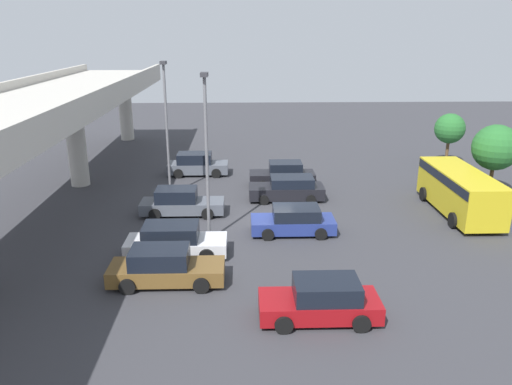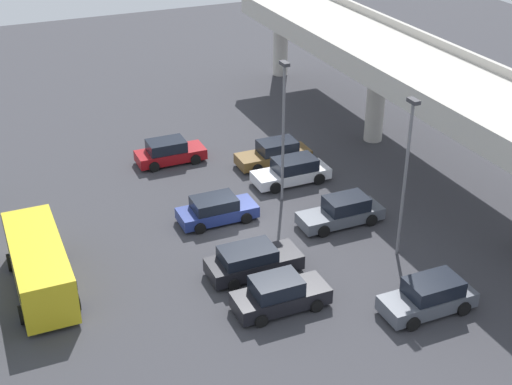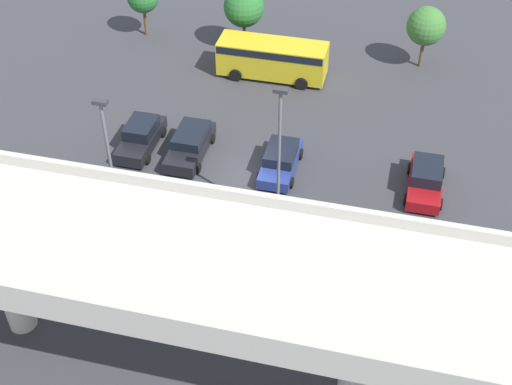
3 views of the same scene
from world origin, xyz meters
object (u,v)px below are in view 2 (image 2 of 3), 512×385
object	(u,v)px
parked_car_6	(280,294)
shuttle_bus	(39,262)
parked_car_0	(169,152)
lamp_post_near_aisle	(283,123)
parked_car_2	(292,171)
parked_car_4	(342,212)
lamp_post_mid_lot	(406,168)
parked_car_1	(275,154)
parked_car_3	(216,210)
parked_car_5	(252,261)
parked_car_7	(429,297)

from	to	relation	value
parked_car_6	shuttle_bus	distance (m)	11.48
parked_car_0	lamp_post_near_aisle	size ratio (longest dim) A/B	0.53
lamp_post_near_aisle	parked_car_2	bearing A→B (deg)	139.45
shuttle_bus	parked_car_4	bearing A→B (deg)	-90.98
parked_car_0	parked_car_2	size ratio (longest dim) A/B	0.93
parked_car_0	shuttle_bus	bearing A→B (deg)	-131.60
parked_car_6	lamp_post_near_aisle	bearing A→B (deg)	64.15
lamp_post_mid_lot	parked_car_1	bearing A→B (deg)	-173.44
parked_car_6	shuttle_bus	world-z (taller)	shuttle_bus
parked_car_4	parked_car_3	bearing A→B (deg)	-25.72
parked_car_4	parked_car_6	world-z (taller)	parked_car_6
parked_car_3	lamp_post_near_aisle	size ratio (longest dim) A/B	0.52
parked_car_2	lamp_post_near_aisle	size ratio (longest dim) A/B	0.57
parked_car_1	parked_car_2	xyz separation A→B (m)	(2.77, -0.07, 0.01)
parked_car_1	parked_car_0	bearing A→B (deg)	-25.36
parked_car_0	parked_car_5	xyz separation A→B (m)	(13.83, -0.02, -0.02)
parked_car_4	shuttle_bus	xyz separation A→B (m)	(-0.28, -16.28, 0.78)
parked_car_1	parked_car_5	world-z (taller)	parked_car_1
parked_car_5	shuttle_bus	distance (m)	10.20
parked_car_4	parked_car_6	bearing A→B (deg)	41.00
parked_car_6	lamp_post_near_aisle	distance (m)	11.28
parked_car_1	shuttle_bus	xyz separation A→B (m)	(8.10, -16.00, 0.77)
parked_car_2	lamp_post_mid_lot	world-z (taller)	lamp_post_mid_lot
shuttle_bus	lamp_post_near_aisle	world-z (taller)	lamp_post_near_aisle
parked_car_6	parked_car_7	xyz separation A→B (m)	(2.88, 6.19, 0.02)
parked_car_6	parked_car_5	bearing A→B (deg)	90.93
lamp_post_mid_lot	parked_car_3	bearing A→B (deg)	-132.75
parked_car_6	lamp_post_mid_lot	xyz separation A→B (m)	(-1.77, 7.58, 4.20)
parked_car_0	lamp_post_mid_lot	distance (m)	17.47
parked_car_2	parked_car_7	xyz separation A→B (m)	(14.10, 0.09, 0.03)
parked_car_2	shuttle_bus	bearing A→B (deg)	18.51
parked_car_6	lamp_post_mid_lot	size ratio (longest dim) A/B	0.53
parked_car_4	parked_car_7	distance (m)	8.49
parked_car_0	lamp_post_near_aisle	bearing A→B (deg)	-58.44
parked_car_0	parked_car_7	distance (m)	20.76
parked_car_1	parked_car_6	size ratio (longest dim) A/B	1.08
parked_car_1	parked_car_3	xyz separation A→B (m)	(5.34, -6.03, -0.04)
parked_car_1	shuttle_bus	bearing A→B (deg)	26.85
parked_car_3	parked_car_6	distance (m)	8.64
parked_car_6	lamp_post_mid_lot	world-z (taller)	lamp_post_mid_lot
parked_car_3	lamp_post_mid_lot	world-z (taller)	lamp_post_mid_lot
parked_car_1	parked_car_6	world-z (taller)	parked_car_6
parked_car_1	parked_car_4	bearing A→B (deg)	91.89
parked_car_6	lamp_post_near_aisle	size ratio (longest dim) A/B	0.53
parked_car_7	shuttle_bus	distance (m)	18.28
parked_car_1	parked_car_6	distance (m)	15.29
parked_car_6	parked_car_7	distance (m)	6.83
parked_car_3	lamp_post_near_aisle	bearing A→B (deg)	10.15
parked_car_0	parked_car_6	distance (m)	16.93
parked_car_6	parked_car_2	bearing A→B (deg)	61.47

